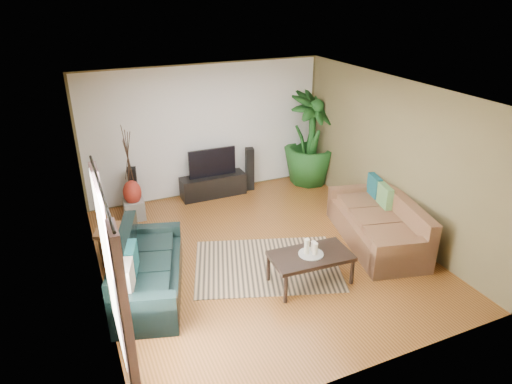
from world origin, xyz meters
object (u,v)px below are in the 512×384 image
potted_plant (310,139)px  pedestal (134,209)px  speaker_right (250,169)px  vase (132,193)px  sofa_left (149,267)px  tv_stand (213,186)px  television (212,162)px  side_table (115,243)px  sofa_right (376,220)px  speaker_left (134,189)px  coffee_table (310,268)px

potted_plant → pedestal: size_ratio=5.44×
speaker_right → vase: speaker_right is taller
sofa_left → tv_stand: sofa_left is taller
potted_plant → television: bearing=175.9°
tv_stand → potted_plant: bearing=-4.2°
tv_stand → pedestal: bearing=-167.7°
television → side_table: (-2.24, -1.63, -0.48)m
sofa_right → side_table: sofa_right is taller
sofa_right → speaker_left: (-3.57, 2.92, 0.02)m
tv_stand → speaker_left: bearing=179.9°
sofa_left → tv_stand: size_ratio=1.46×
tv_stand → side_table: (-2.24, -1.63, 0.04)m
sofa_left → potted_plant: size_ratio=0.98×
coffee_table → speaker_right: 3.54m
sofa_right → speaker_left: bearing=-115.7°
potted_plant → vase: bearing=-176.8°
pedestal → coffee_table: bearing=-57.0°
speaker_right → vase: 2.57m
sofa_right → speaker_left: speaker_left is taller
speaker_left → speaker_right: size_ratio=0.94×
sofa_right → tv_stand: size_ratio=1.63×
sofa_left → television: television is taller
pedestal → side_table: bearing=-112.9°
speaker_left → pedestal: 0.46m
potted_plant → vase: 3.95m
sofa_left → potted_plant: potted_plant is taller
speaker_right → potted_plant: bearing=5.6°
vase → tv_stand: bearing=12.4°
pedestal → sofa_right: bearing=-34.9°
sofa_left → pedestal: sofa_left is taller
sofa_left → speaker_left: size_ratio=2.25×
coffee_table → potted_plant: 3.91m
sofa_left → vase: (0.20, 2.41, 0.12)m
vase → coffee_table: bearing=-57.0°
speaker_left → coffee_table: bearing=-48.2°
coffee_table → speaker_left: (-1.95, 3.50, 0.20)m
television → side_table: 2.81m
sofa_right → speaker_left: 4.61m
sofa_left → side_table: size_ratio=3.67×
speaker_left → potted_plant: bearing=10.3°
coffee_table → tv_stand: size_ratio=0.87×
pedestal → speaker_left: bearing=77.8°
coffee_table → tv_stand: bearing=98.5°
sofa_right → speaker_right: (-1.11, 2.92, 0.04)m
speaker_left → vase: size_ratio=1.86×
tv_stand → pedestal: (-1.71, -0.38, -0.04)m
tv_stand → vase: vase is taller
sofa_right → speaker_right: 3.12m
vase → television: bearing=12.4°
sofa_left → pedestal: (0.20, 2.41, -0.24)m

